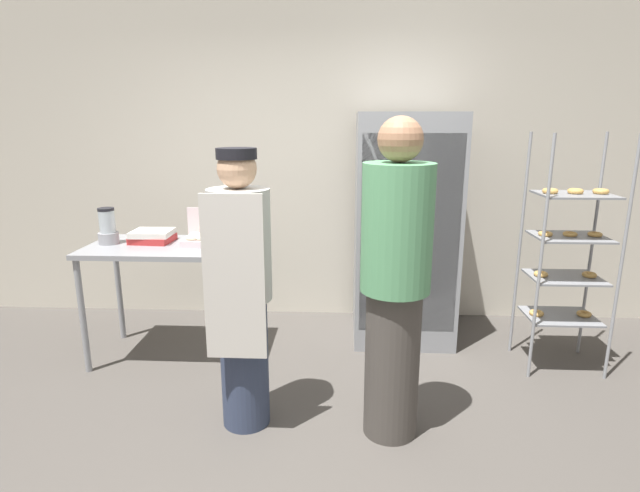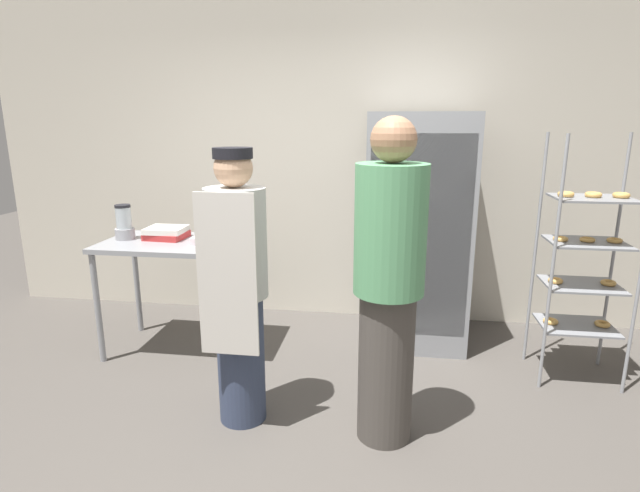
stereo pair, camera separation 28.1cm
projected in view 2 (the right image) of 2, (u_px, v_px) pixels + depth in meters
ground_plane at (298, 457)px, 2.66m from camera, size 14.00×14.00×0.00m
back_wall at (342, 150)px, 4.37m from camera, size 6.40×0.12×3.01m
refrigerator at (417, 231)px, 3.92m from camera, size 0.79×0.73×1.81m
baking_rack at (585, 261)px, 3.33m from camera, size 0.54×0.43×1.67m
prep_counter at (176, 255)px, 3.76m from camera, size 1.08×0.66×0.87m
donut_box at (214, 236)px, 3.69m from camera, size 0.30×0.22×0.26m
blender_pitcher at (124, 224)px, 3.78m from camera, size 0.14×0.14×0.27m
binder_stack at (166, 233)px, 3.82m from camera, size 0.30×0.27×0.09m
person_baker at (238, 286)px, 2.82m from camera, size 0.34×0.36×1.61m
person_customer at (389, 284)px, 2.64m from camera, size 0.38×0.38×1.77m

